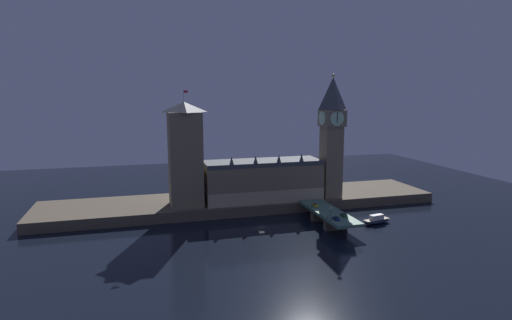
# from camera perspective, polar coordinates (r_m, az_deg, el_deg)

# --- Properties ---
(ground_plane) EXTENTS (400.00, 400.00, 0.00)m
(ground_plane) POSITION_cam_1_polar(r_m,az_deg,el_deg) (208.03, 0.76, -8.94)
(ground_plane) COLOR black
(embankment) EXTENTS (220.00, 42.00, 5.40)m
(embankment) POSITION_cam_1_polar(r_m,az_deg,el_deg) (243.41, -1.85, -5.59)
(embankment) COLOR brown
(embankment) RESTS_ON ground_plane
(parliament_hall) EXTENTS (64.13, 21.54, 26.22)m
(parliament_hall) POSITION_cam_1_polar(r_m,az_deg,el_deg) (235.31, 0.86, -2.70)
(parliament_hall) COLOR #7F7056
(parliament_hall) RESTS_ON embankment
(clock_tower) EXTENTS (12.49, 12.60, 68.55)m
(clock_tower) POSITION_cam_1_polar(r_m,az_deg,el_deg) (241.22, 10.06, 3.56)
(clock_tower) COLOR #7F7056
(clock_tower) RESTS_ON embankment
(victoria_tower) EXTENTS (16.86, 16.86, 59.96)m
(victoria_tower) POSITION_cam_1_polar(r_m,az_deg,el_deg) (223.01, -9.42, 0.74)
(victoria_tower) COLOR #7F7056
(victoria_tower) RESTS_ON embankment
(bridge) EXTENTS (12.96, 46.00, 6.82)m
(bridge) POSITION_cam_1_polar(r_m,az_deg,el_deg) (213.31, 9.65, -7.19)
(bridge) COLOR #4C7560
(bridge) RESTS_ON ground_plane
(car_northbound_lead) EXTENTS (1.87, 4.71, 1.43)m
(car_northbound_lead) POSITION_cam_1_polar(r_m,az_deg,el_deg) (220.41, 7.86, -5.96)
(car_northbound_lead) COLOR yellow
(car_northbound_lead) RESTS_ON bridge
(car_northbound_trail) EXTENTS (2.09, 4.59, 1.30)m
(car_northbound_trail) POSITION_cam_1_polar(r_m,az_deg,el_deg) (199.55, 10.62, -7.66)
(car_northbound_trail) COLOR navy
(car_northbound_trail) RESTS_ON bridge
(car_southbound_lead) EXTENTS (1.91, 3.81, 1.58)m
(car_southbound_lead) POSITION_cam_1_polar(r_m,az_deg,el_deg) (205.14, 11.61, -7.18)
(car_southbound_lead) COLOR #235633
(car_southbound_lead) RESTS_ON bridge
(pedestrian_near_rail) EXTENTS (0.38, 0.38, 1.80)m
(pedestrian_near_rail) POSITION_cam_1_polar(r_m,az_deg,el_deg) (200.41, 9.57, -7.45)
(pedestrian_near_rail) COLOR black
(pedestrian_near_rail) RESTS_ON bridge
(pedestrian_far_rail) EXTENTS (0.38, 0.38, 1.64)m
(pedestrian_far_rail) POSITION_cam_1_polar(r_m,az_deg,el_deg) (216.99, 7.43, -6.14)
(pedestrian_far_rail) COLOR black
(pedestrian_far_rail) RESTS_ON bridge
(street_lamp_near) EXTENTS (1.34, 0.60, 6.44)m
(street_lamp_near) POSITION_cam_1_polar(r_m,az_deg,el_deg) (196.42, 9.91, -6.87)
(street_lamp_near) COLOR #2D3333
(street_lamp_near) RESTS_ON bridge
(street_lamp_mid) EXTENTS (1.34, 0.60, 6.96)m
(street_lamp_mid) POSITION_cam_1_polar(r_m,az_deg,el_deg) (214.31, 11.17, -5.46)
(street_lamp_mid) COLOR #2D3333
(street_lamp_mid) RESTS_ON bridge
(boat_downstream) EXTENTS (16.42, 7.44, 4.49)m
(boat_downstream) POSITION_cam_1_polar(r_m,az_deg,el_deg) (221.10, 15.77, -7.75)
(boat_downstream) COLOR #1E2842
(boat_downstream) RESTS_ON ground_plane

